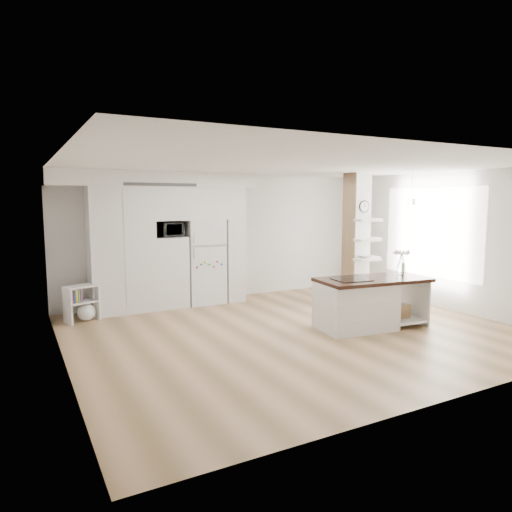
{
  "coord_description": "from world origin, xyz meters",
  "views": [
    {
      "loc": [
        -4.02,
        -6.15,
        2.14
      ],
      "look_at": [
        -0.24,
        0.9,
        1.17
      ],
      "focal_mm": 32.0,
      "sensor_mm": 36.0,
      "label": 1
    }
  ],
  "objects": [
    {
      "name": "window",
      "position": [
        3.48,
        0.3,
        1.5
      ],
      "size": [
        0.0,
        2.4,
        2.4
      ],
      "primitive_type": "plane",
      "rotation": [
        1.57,
        0.0,
        -1.57
      ],
      "color": "white",
      "rests_on": "room"
    },
    {
      "name": "room",
      "position": [
        0.0,
        0.0,
        1.86
      ],
      "size": [
        7.04,
        6.04,
        2.72
      ],
      "color": "white",
      "rests_on": "ground"
    },
    {
      "name": "floor_plant_a",
      "position": [
        3.0,
        0.79,
        0.21
      ],
      "size": [
        0.28,
        0.25,
        0.43
      ],
      "primitive_type": "imported",
      "rotation": [
        0.0,
        0.0,
        -0.3
      ],
      "color": "#4D7D32",
      "rests_on": "floor"
    },
    {
      "name": "bookshelf",
      "position": [
        -2.98,
        2.3,
        0.29
      ],
      "size": [
        0.62,
        0.48,
        0.65
      ],
      "rotation": [
        0.0,
        0.0,
        0.35
      ],
      "color": "silver",
      "rests_on": "floor"
    },
    {
      "name": "cabinet_wall",
      "position": [
        -1.45,
        2.67,
        1.51
      ],
      "size": [
        4.0,
        0.71,
        2.7
      ],
      "color": "silver",
      "rests_on": "floor"
    },
    {
      "name": "floor_plant_b",
      "position": [
        2.82,
        1.78,
        0.21
      ],
      "size": [
        0.31,
        0.31,
        0.43
      ],
      "primitive_type": "imported",
      "rotation": [
        0.0,
        0.0,
        -0.39
      ],
      "color": "#4D7D32",
      "rests_on": "floor"
    },
    {
      "name": "refrigerator",
      "position": [
        -0.53,
        2.68,
        0.88
      ],
      "size": [
        0.78,
        0.69,
        1.75
      ],
      "color": "silver",
      "rests_on": "floor"
    },
    {
      "name": "pendant_light",
      "position": [
        1.7,
        0.15,
        2.12
      ],
      "size": [
        0.12,
        0.12,
        0.1
      ],
      "primitive_type": "cylinder",
      "color": "white",
      "rests_on": "room"
    },
    {
      "name": "column",
      "position": [
        2.38,
        1.13,
        1.35
      ],
      "size": [
        0.69,
        0.9,
        2.7
      ],
      "color": "silver",
      "rests_on": "floor"
    },
    {
      "name": "decor_bowl",
      "position": [
        2.3,
        0.9,
        1.0
      ],
      "size": [
        0.22,
        0.22,
        0.05
      ],
      "primitive_type": "imported",
      "color": "white",
      "rests_on": "column"
    },
    {
      "name": "microwave",
      "position": [
        -1.27,
        2.62,
        1.57
      ],
      "size": [
        0.54,
        0.37,
        0.3
      ],
      "primitive_type": "imported",
      "color": "#2D2D2D",
      "rests_on": "cabinet_wall"
    },
    {
      "name": "floor",
      "position": [
        0.0,
        0.0,
        0.0
      ],
      "size": [
        7.0,
        6.0,
        0.01
      ],
      "primitive_type": "cube",
      "color": "tan",
      "rests_on": "ground"
    },
    {
      "name": "shelf_plant",
      "position": [
        2.63,
        1.3,
        1.52
      ],
      "size": [
        0.27,
        0.23,
        0.3
      ],
      "primitive_type": "imported",
      "color": "#4D7D32",
      "rests_on": "column"
    },
    {
      "name": "kitchen_island",
      "position": [
        1.08,
        -0.39,
        0.44
      ],
      "size": [
        1.96,
        1.1,
        1.41
      ],
      "rotation": [
        0.0,
        0.0,
        -0.12
      ],
      "color": "silver",
      "rests_on": "floor"
    }
  ]
}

